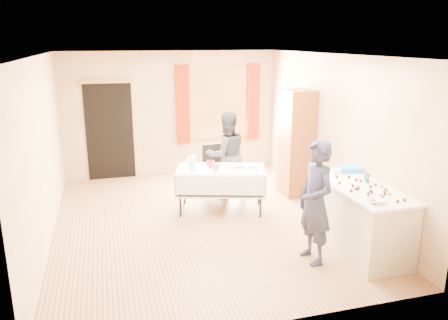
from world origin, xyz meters
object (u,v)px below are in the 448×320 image
object	(u,v)px
party_table	(221,185)
chair	(215,179)
counter	(360,219)
woman	(227,155)
cabinet	(296,143)
girl	(315,202)

from	to	relation	value
party_table	chair	distance (m)	0.89
counter	woman	bearing A→B (deg)	115.31
counter	chair	world-z (taller)	chair
cabinet	chair	xyz separation A→B (m)	(-1.45, 0.41, -0.70)
cabinet	counter	world-z (taller)	cabinet
cabinet	chair	size ratio (longest dim) A/B	2.11
chair	girl	bearing A→B (deg)	-81.30
party_table	chair	size ratio (longest dim) A/B	1.76
cabinet	counter	distance (m)	2.41
cabinet	woman	xyz separation A→B (m)	(-1.29, 0.17, -0.18)
girl	counter	bearing A→B (deg)	93.26
counter	chair	size ratio (longest dim) A/B	1.73
cabinet	girl	distance (m)	2.62
cabinet	chair	distance (m)	1.66
girl	cabinet	bearing A→B (deg)	155.21
woman	cabinet	bearing A→B (deg)	169.71
woman	counter	bearing A→B (deg)	112.32
cabinet	counter	xyz separation A→B (m)	(-0.10, -2.35, -0.52)
cabinet	party_table	size ratio (longest dim) A/B	1.20
counter	woman	distance (m)	2.80
cabinet	woman	distance (m)	1.31
girl	chair	bearing A→B (deg)	-173.95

